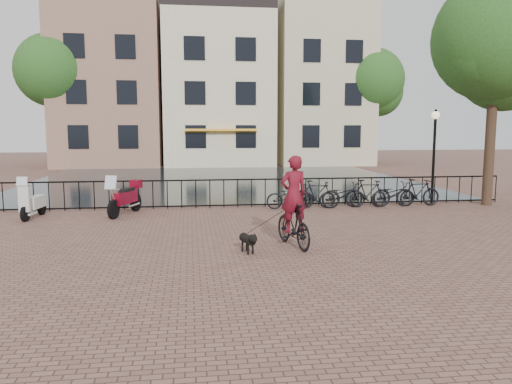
{
  "coord_description": "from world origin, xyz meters",
  "views": [
    {
      "loc": [
        -1.68,
        -9.7,
        2.88
      ],
      "look_at": [
        0.0,
        3.0,
        1.2
      ],
      "focal_mm": 35.0,
      "sensor_mm": 36.0,
      "label": 1
    }
  ],
  "objects": [
    {
      "name": "parked_bike_3",
      "position": [
        4.65,
        7.4,
        0.5
      ],
      "size": [
        1.68,
        0.54,
        1.0
      ],
      "primitive_type": "imported",
      "rotation": [
        0.0,
        0.0,
        1.53
      ],
      "color": "black",
      "rests_on": "ground"
    },
    {
      "name": "parked_bike_5",
      "position": [
        6.55,
        7.4,
        0.5
      ],
      "size": [
        1.67,
        0.51,
        1.0
      ],
      "primitive_type": "imported",
      "rotation": [
        0.0,
        0.0,
        1.59
      ],
      "color": "black",
      "rests_on": "ground"
    },
    {
      "name": "canal_house_left",
      "position": [
        -7.5,
        30.0,
        6.4
      ],
      "size": [
        7.5,
        9.0,
        12.8
      ],
      "color": "#947156",
      "rests_on": "ground"
    },
    {
      "name": "canal_house_mid",
      "position": [
        0.5,
        30.0,
        5.9
      ],
      "size": [
        8.0,
        9.5,
        11.8
      ],
      "color": "beige",
      "rests_on": "ground"
    },
    {
      "name": "railing",
      "position": [
        0.0,
        8.0,
        0.5
      ],
      "size": [
        20.0,
        0.05,
        1.02
      ],
      "color": "black",
      "rests_on": "ground"
    },
    {
      "name": "canal_house_right",
      "position": [
        8.5,
        30.0,
        6.65
      ],
      "size": [
        7.0,
        9.0,
        13.3
      ],
      "color": "beige",
      "rests_on": "ground"
    },
    {
      "name": "cyclist",
      "position": [
        0.75,
        1.86,
        0.98
      ],
      "size": [
        0.95,
        1.96,
        2.58
      ],
      "rotation": [
        0.0,
        0.0,
        3.37
      ],
      "color": "black",
      "rests_on": "ground"
    },
    {
      "name": "parked_bike_0",
      "position": [
        1.8,
        7.4,
        0.45
      ],
      "size": [
        1.74,
        0.67,
        0.9
      ],
      "primitive_type": "imported",
      "rotation": [
        0.0,
        0.0,
        1.61
      ],
      "color": "black",
      "rests_on": "ground"
    },
    {
      "name": "parked_bike_2",
      "position": [
        3.7,
        7.4,
        0.45
      ],
      "size": [
        1.74,
        0.67,
        0.9
      ],
      "primitive_type": "imported",
      "rotation": [
        0.0,
        0.0,
        1.61
      ],
      "color": "black",
      "rests_on": "ground"
    },
    {
      "name": "tree_near_right",
      "position": [
        9.2,
        7.3,
        5.97
      ],
      "size": [
        4.48,
        4.48,
        8.24
      ],
      "color": "black",
      "rests_on": "ground"
    },
    {
      "name": "motorcycle",
      "position": [
        -3.82,
        6.89,
        0.7
      ],
      "size": [
        1.15,
        2.01,
        1.41
      ],
      "rotation": [
        0.0,
        0.0,
        -0.37
      ],
      "color": "maroon",
      "rests_on": "ground"
    },
    {
      "name": "canal_water",
      "position": [
        0.0,
        17.3,
        0.0
      ],
      "size": [
        20.0,
        20.0,
        0.0
      ],
      "primitive_type": "plane",
      "color": "black",
      "rests_on": "ground"
    },
    {
      "name": "ground",
      "position": [
        0.0,
        0.0,
        0.0
      ],
      "size": [
        100.0,
        100.0,
        0.0
      ],
      "primitive_type": "plane",
      "color": "brown",
      "rests_on": "ground"
    },
    {
      "name": "parked_bike_1",
      "position": [
        2.75,
        7.4,
        0.5
      ],
      "size": [
        1.72,
        0.73,
        1.0
      ],
      "primitive_type": "imported",
      "rotation": [
        0.0,
        0.0,
        1.41
      ],
      "color": "black",
      "rests_on": "ground"
    },
    {
      "name": "parked_bike_4",
      "position": [
        5.6,
        7.4,
        0.45
      ],
      "size": [
        1.77,
        0.76,
        0.9
      ],
      "primitive_type": "imported",
      "rotation": [
        0.0,
        0.0,
        1.67
      ],
      "color": "black",
      "rests_on": "ground"
    },
    {
      "name": "lamp_post",
      "position": [
        7.2,
        7.6,
        2.38
      ],
      "size": [
        0.3,
        0.3,
        3.45
      ],
      "color": "black",
      "rests_on": "ground"
    },
    {
      "name": "tree_far_right",
      "position": [
        12.0,
        27.0,
        6.35
      ],
      "size": [
        4.76,
        4.76,
        8.76
      ],
      "color": "black",
      "rests_on": "ground"
    },
    {
      "name": "tree_far_left",
      "position": [
        -11.0,
        27.0,
        6.73
      ],
      "size": [
        5.04,
        5.04,
        9.27
      ],
      "color": "black",
      "rests_on": "ground"
    },
    {
      "name": "dog",
      "position": [
        -0.41,
        1.42,
        0.26
      ],
      "size": [
        0.45,
        0.8,
        0.51
      ],
      "rotation": [
        0.0,
        0.0,
        0.28
      ],
      "color": "black",
      "rests_on": "ground"
    },
    {
      "name": "scooter",
      "position": [
        -6.63,
        6.71,
        0.71
      ],
      "size": [
        0.63,
        1.56,
        1.41
      ],
      "rotation": [
        0.0,
        0.0,
        -0.13
      ],
      "color": "silver",
      "rests_on": "ground"
    }
  ]
}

